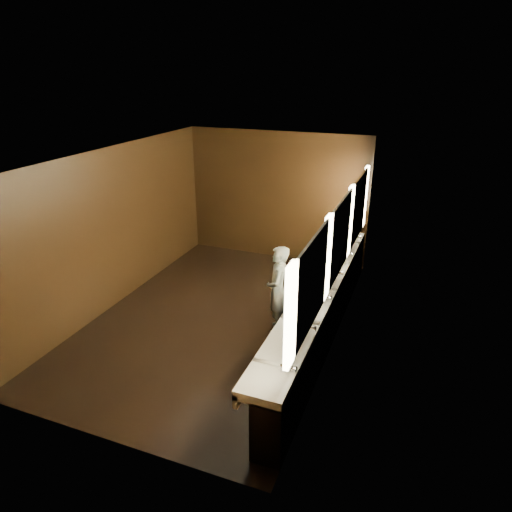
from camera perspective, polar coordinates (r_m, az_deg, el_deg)
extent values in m
plane|color=black|center=(8.02, -4.58, -7.71)|extent=(6.00, 6.00, 0.00)
cube|color=#2D2D2B|center=(7.03, -5.31, 12.38)|extent=(4.00, 6.00, 0.02)
cube|color=black|center=(10.05, 2.56, 7.44)|extent=(4.00, 0.02, 2.80)
cube|color=black|center=(5.17, -19.68, -9.69)|extent=(4.00, 0.02, 2.80)
cube|color=black|center=(8.43, -17.28, 3.36)|extent=(0.02, 6.00, 2.80)
cube|color=black|center=(6.82, 10.39, -0.54)|extent=(0.02, 6.00, 2.80)
cube|color=black|center=(7.30, 8.45, -7.52)|extent=(0.36, 5.40, 0.81)
cube|color=white|center=(7.10, 7.91, -4.30)|extent=(0.55, 5.40, 0.12)
cube|color=white|center=(7.19, 5.97, -4.56)|extent=(0.06, 5.40, 0.18)
cylinder|color=silver|center=(5.17, 4.05, -13.71)|extent=(0.18, 0.04, 0.04)
cylinder|color=silver|center=(5.87, 6.64, -8.88)|extent=(0.18, 0.04, 0.04)
cylinder|color=silver|center=(6.62, 8.62, -5.10)|extent=(0.18, 0.04, 0.04)
cylinder|color=silver|center=(7.40, 10.17, -2.09)|extent=(0.18, 0.04, 0.04)
cylinder|color=silver|center=(8.20, 11.41, 0.34)|extent=(0.18, 0.04, 0.04)
cylinder|color=silver|center=(9.01, 12.44, 2.33)|extent=(0.18, 0.04, 0.04)
cube|color=#FCEBB5|center=(4.58, 4.28, -7.60)|extent=(0.06, 0.22, 1.15)
cube|color=white|center=(5.25, 7.02, -3.47)|extent=(0.03, 1.32, 1.15)
cube|color=#FCEBB5|center=(5.97, 8.82, -0.25)|extent=(0.06, 0.23, 1.15)
cube|color=white|center=(6.70, 10.48, 2.23)|extent=(0.03, 1.32, 1.15)
cube|color=#FCEBB5|center=(7.45, 11.58, 4.25)|extent=(0.06, 0.23, 1.15)
cube|color=white|center=(8.20, 12.70, 5.88)|extent=(0.03, 1.32, 1.15)
cube|color=#FCEBB5|center=(8.97, 13.44, 7.25)|extent=(0.06, 0.22, 1.15)
imported|color=#8BB9CF|center=(7.32, 2.74, -4.22)|extent=(0.47, 0.61, 1.47)
cylinder|color=black|center=(7.21, 5.98, -9.22)|extent=(0.39, 0.39, 0.50)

